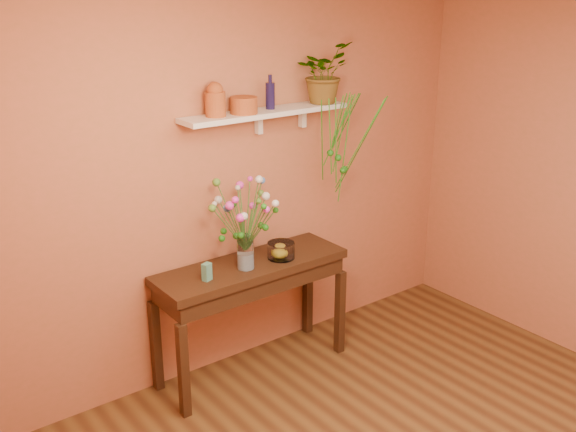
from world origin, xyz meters
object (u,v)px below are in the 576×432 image
object	(u,v)px
blue_bottle	(270,95)
glass_vase	(246,255)
terracotta_jug	(215,100)
bouquet	(243,208)
sideboard	(251,279)
spider_plant	(323,73)
glass_bowl	(281,251)

from	to	relation	value
blue_bottle	glass_vase	world-z (taller)	blue_bottle
terracotta_jug	bouquet	xyz separation A→B (m)	(0.07, -0.19, -0.71)
sideboard	spider_plant	distance (m)	1.60
glass_bowl	sideboard	bearing A→B (deg)	165.44
glass_vase	glass_bowl	bearing A→B (deg)	-0.00
sideboard	blue_bottle	bearing A→B (deg)	26.16
sideboard	glass_vase	world-z (taller)	glass_vase
glass_bowl	glass_vase	bearing A→B (deg)	180.00
spider_plant	glass_vase	size ratio (longest dim) A/B	1.79
sideboard	bouquet	world-z (taller)	bouquet
sideboard	glass_bowl	size ratio (longest dim) A/B	7.25
terracotta_jug	glass_vase	xyz separation A→B (m)	(0.09, -0.19, -1.07)
sideboard	bouquet	xyz separation A→B (m)	(-0.10, -0.06, 0.58)
terracotta_jug	glass_vase	size ratio (longest dim) A/B	0.93
terracotta_jug	glass_bowl	distance (m)	1.20
blue_bottle	glass_vase	distance (m)	1.13
blue_bottle	sideboard	bearing A→B (deg)	-153.84
blue_bottle	spider_plant	size ratio (longest dim) A/B	0.54
glass_bowl	bouquet	bearing A→B (deg)	-178.96
blue_bottle	glass_vase	xyz separation A→B (m)	(-0.37, -0.20, -1.05)
spider_plant	bouquet	distance (m)	1.19
terracotta_jug	spider_plant	xyz separation A→B (m)	(0.92, -0.01, 0.11)
glass_bowl	spider_plant	bearing A→B (deg)	18.29
blue_bottle	spider_plant	bearing A→B (deg)	-3.19
bouquet	spider_plant	bearing A→B (deg)	11.83
terracotta_jug	spider_plant	bearing A→B (deg)	-0.91
terracotta_jug	glass_bowl	size ratio (longest dim) A/B	1.15
sideboard	glass_bowl	xyz separation A→B (m)	(0.22, -0.06, 0.18)
glass_vase	sideboard	bearing A→B (deg)	34.68
glass_bowl	blue_bottle	bearing A→B (deg)	73.99
spider_plant	glass_bowl	xyz separation A→B (m)	(-0.52, -0.17, -1.23)
sideboard	bouquet	size ratio (longest dim) A/B	2.57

